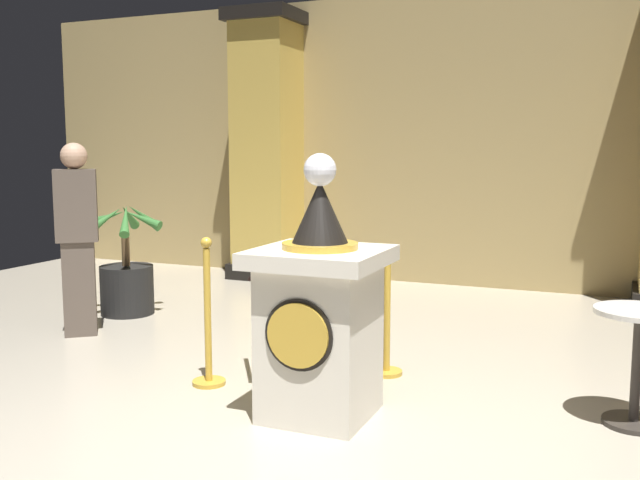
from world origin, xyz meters
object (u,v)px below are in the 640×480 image
at_px(stanchion_near, 387,330).
at_px(cafe_table, 637,352).
at_px(stanchion_far, 208,333).
at_px(potted_palm_left, 127,279).
at_px(bystander_guest, 77,234).
at_px(pedestal_clock, 320,315).

xyz_separation_m(stanchion_near, cafe_table, (1.70, -0.36, 0.12)).
bearing_deg(stanchion_far, stanchion_near, 33.20).
xyz_separation_m(stanchion_near, potted_palm_left, (-3.05, 0.85, 0.02)).
height_order(stanchion_near, bystander_guest, bystander_guest).
distance_m(pedestal_clock, stanchion_far, 1.04).
xyz_separation_m(stanchion_far, cafe_table, (2.81, 0.37, 0.08)).
bearing_deg(pedestal_clock, cafe_table, 18.26).
bearing_deg(potted_palm_left, stanchion_near, -15.56).
bearing_deg(pedestal_clock, stanchion_far, 166.10).
bearing_deg(bystander_guest, stanchion_near, -0.05).
bearing_deg(stanchion_near, bystander_guest, 179.95).
distance_m(stanchion_near, potted_palm_left, 3.17).
xyz_separation_m(pedestal_clock, bystander_guest, (-2.77, 0.97, 0.28)).
height_order(pedestal_clock, potted_palm_left, pedestal_clock).
bearing_deg(cafe_table, potted_palm_left, 165.75).
bearing_deg(stanchion_far, bystander_guest, 158.09).
distance_m(pedestal_clock, stanchion_near, 1.02).
distance_m(stanchion_far, bystander_guest, 2.02).
relative_size(pedestal_clock, stanchion_near, 1.68).
bearing_deg(pedestal_clock, stanchion_near, 81.92).
relative_size(stanchion_far, potted_palm_left, 0.91).
height_order(bystander_guest, cafe_table, bystander_guest).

